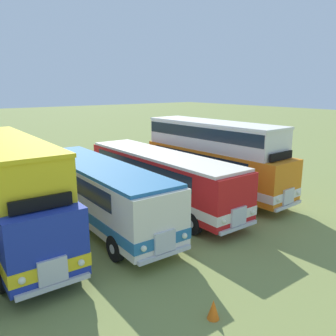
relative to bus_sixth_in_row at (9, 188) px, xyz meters
The scene contains 5 objects.
bus_sixth_in_row is the anchor object (origin of this frame).
bus_seventh_in_row 3.99m from the bus_sixth_in_row, ahead, with size 2.79×11.13×2.99m.
bus_eighth_in_row 7.88m from the bus_sixth_in_row, ahead, with size 2.64×11.63×2.99m.
bus_ninth_in_row 11.76m from the bus_sixth_in_row, ahead, with size 2.94×10.40×4.49m.
cone_mid_row 9.58m from the bus_sixth_in_row, 69.55° to the right, with size 0.36×0.36×0.60m, color orange.
Camera 1 is at (0.84, -15.13, 6.56)m, focal length 37.02 mm.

